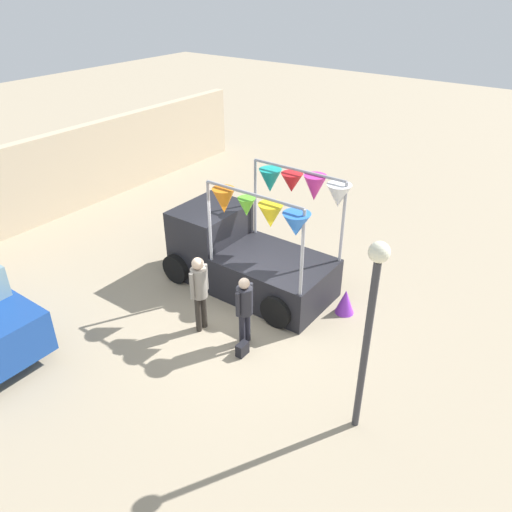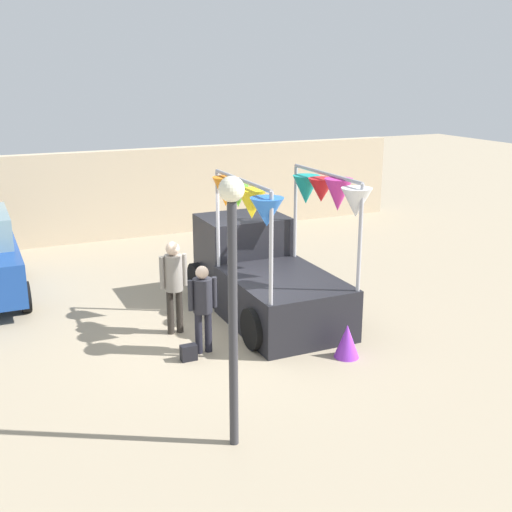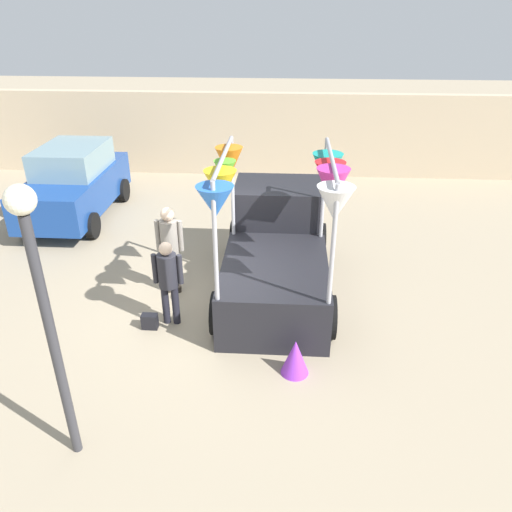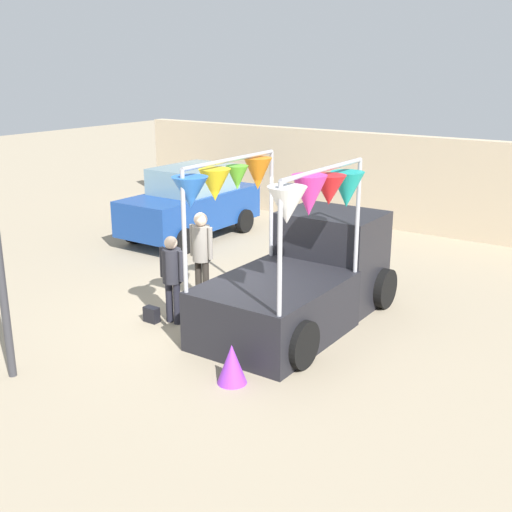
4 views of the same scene
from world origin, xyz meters
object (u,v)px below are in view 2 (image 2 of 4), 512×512
object	(u,v)px
person_customer	(203,301)
person_vendor	(174,278)
vendor_truck	(263,268)
handbag	(189,353)
street_lamp	(232,274)
folded_kite_bundle_violet	(347,341)

from	to	relation	value
person_customer	person_vendor	bearing A→B (deg)	100.32
vendor_truck	handbag	distance (m)	2.85
person_vendor	street_lamp	size ratio (longest dim) A/B	0.50
person_vendor	folded_kite_bundle_violet	size ratio (longest dim) A/B	3.00
person_customer	handbag	xyz separation A→B (m)	(-0.35, -0.20, -0.82)
person_customer	street_lamp	size ratio (longest dim) A/B	0.44
person_customer	vendor_truck	bearing A→B (deg)	38.27
vendor_truck	street_lamp	world-z (taller)	street_lamp
handbag	street_lamp	size ratio (longest dim) A/B	0.08
vendor_truck	handbag	bearing A→B (deg)	-142.98
person_customer	handbag	size ratio (longest dim) A/B	5.73
vendor_truck	folded_kite_bundle_violet	world-z (taller)	vendor_truck
person_customer	person_vendor	distance (m)	1.08
person_vendor	folded_kite_bundle_violet	world-z (taller)	person_vendor
person_vendor	handbag	size ratio (longest dim) A/B	6.42
handbag	folded_kite_bundle_violet	bearing A→B (deg)	-21.72
handbag	street_lamp	distance (m)	3.52
person_customer	folded_kite_bundle_violet	xyz separation A→B (m)	(2.20, -1.22, -0.66)
handbag	street_lamp	bearing A→B (deg)	-95.72
person_customer	person_vendor	xyz separation A→B (m)	(-0.19, 1.05, 0.13)
person_customer	street_lamp	xyz separation A→B (m)	(-0.62, -2.90, 1.42)
person_customer	folded_kite_bundle_violet	size ratio (longest dim) A/B	2.67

